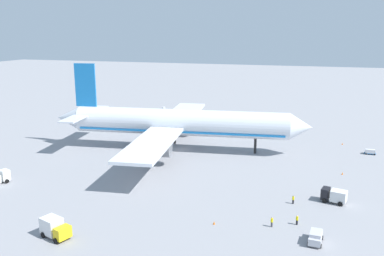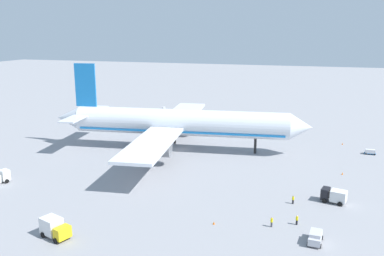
% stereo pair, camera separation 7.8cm
% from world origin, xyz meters
% --- Properties ---
extents(ground_plane, '(600.00, 600.00, 0.00)m').
position_xyz_m(ground_plane, '(0.00, 0.00, 0.00)').
color(ground_plane, gray).
extents(airliner, '(71.45, 69.13, 23.32)m').
position_xyz_m(airliner, '(-1.17, -0.12, 7.47)').
color(airliner, silver).
rests_on(airliner, ground).
extents(service_truck_1, '(5.62, 3.97, 3.08)m').
position_xyz_m(service_truck_1, '(-2.90, -52.90, 1.63)').
color(service_truck_1, yellow).
rests_on(service_truck_1, ground).
extents(service_truck_2, '(4.96, 3.46, 2.59)m').
position_xyz_m(service_truck_2, '(39.71, -25.33, 1.46)').
color(service_truck_2, black).
rests_on(service_truck_2, ground).
extents(service_van, '(2.34, 4.35, 1.97)m').
position_xyz_m(service_van, '(36.65, -42.33, 1.03)').
color(service_van, silver).
rests_on(service_van, ground).
extents(baggage_cart_0, '(2.51, 2.77, 1.20)m').
position_xyz_m(baggage_cart_0, '(-25.94, 53.50, 0.67)').
color(baggage_cart_0, '#26598C').
rests_on(baggage_cart_0, ground).
extents(baggage_cart_1, '(3.44, 1.52, 1.34)m').
position_xyz_m(baggage_cart_1, '(49.64, 10.81, 0.74)').
color(baggage_cart_1, '#26598C').
rests_on(baggage_cart_1, ground).
extents(ground_worker_2, '(0.55, 0.55, 1.64)m').
position_xyz_m(ground_worker_2, '(32.33, -28.28, 0.83)').
color(ground_worker_2, black).
rests_on(ground_worker_2, ground).
extents(ground_worker_3, '(0.55, 0.55, 1.71)m').
position_xyz_m(ground_worker_3, '(33.55, -36.95, 0.87)').
color(ground_worker_3, black).
rests_on(ground_worker_3, ground).
extents(ground_worker_4, '(0.51, 0.51, 1.77)m').
position_xyz_m(ground_worker_4, '(29.58, -39.05, 0.90)').
color(ground_worker_4, '#3F3F47').
rests_on(ground_worker_4, ground).
extents(traffic_cone_0, '(0.36, 0.36, 0.55)m').
position_xyz_m(traffic_cone_0, '(20.15, -41.05, 0.28)').
color(traffic_cone_0, orange).
rests_on(traffic_cone_0, ground).
extents(traffic_cone_1, '(0.36, 0.36, 0.55)m').
position_xyz_m(traffic_cone_1, '(-39.09, 42.81, 0.28)').
color(traffic_cone_1, orange).
rests_on(traffic_cone_1, ground).
extents(traffic_cone_2, '(0.36, 0.36, 0.55)m').
position_xyz_m(traffic_cone_2, '(41.96, -8.27, 0.28)').
color(traffic_cone_2, orange).
rests_on(traffic_cone_2, ground).
extents(traffic_cone_3, '(0.36, 0.36, 0.55)m').
position_xyz_m(traffic_cone_3, '(20.31, 40.34, 0.28)').
color(traffic_cone_3, orange).
rests_on(traffic_cone_3, ground).
extents(traffic_cone_4, '(0.36, 0.36, 0.55)m').
position_xyz_m(traffic_cone_4, '(43.02, 18.57, 0.28)').
color(traffic_cone_4, orange).
rests_on(traffic_cone_4, ground).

